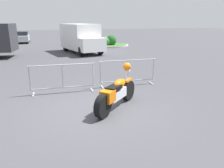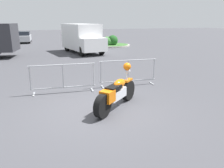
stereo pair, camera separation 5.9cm
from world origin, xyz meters
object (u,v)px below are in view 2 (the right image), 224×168
(motorcycle, at_px, (117,93))
(crowd_barrier_far, at_px, (128,72))
(delivery_van, at_px, (82,37))
(pedestrian, at_px, (84,37))
(crowd_barrier_near, at_px, (63,78))
(parked_car_silver, at_px, (23,37))

(motorcycle, bearing_deg, crowd_barrier_far, 17.29)
(crowd_barrier_far, distance_m, delivery_van, 10.22)
(motorcycle, height_order, pedestrian, pedestrian)
(delivery_van, bearing_deg, crowd_barrier_near, -26.20)
(crowd_barrier_far, distance_m, pedestrian, 15.16)
(motorcycle, height_order, crowd_barrier_near, motorcycle)
(crowd_barrier_near, xyz_separation_m, delivery_van, (3.02, 10.19, 0.68))
(motorcycle, bearing_deg, parked_car_silver, 57.26)
(crowd_barrier_near, bearing_deg, pedestrian, 73.99)
(motorcycle, xyz_separation_m, pedestrian, (3.01, 17.11, 0.43))
(crowd_barrier_near, height_order, crowd_barrier_far, same)
(crowd_barrier_near, height_order, parked_car_silver, parked_car_silver)
(crowd_barrier_near, distance_m, crowd_barrier_far, 2.61)
(crowd_barrier_near, xyz_separation_m, crowd_barrier_far, (2.61, 0.00, 0.00))
(parked_car_silver, bearing_deg, crowd_barrier_near, -172.37)
(crowd_barrier_near, distance_m, delivery_van, 10.65)
(delivery_van, distance_m, parked_car_silver, 11.78)
(crowd_barrier_near, relative_size, delivery_van, 0.45)
(pedestrian, bearing_deg, crowd_barrier_near, -167.80)
(parked_car_silver, bearing_deg, motorcycle, -169.58)
(motorcycle, xyz_separation_m, crowd_barrier_near, (-1.30, 2.05, 0.07))
(crowd_barrier_near, bearing_deg, parked_car_silver, 94.75)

